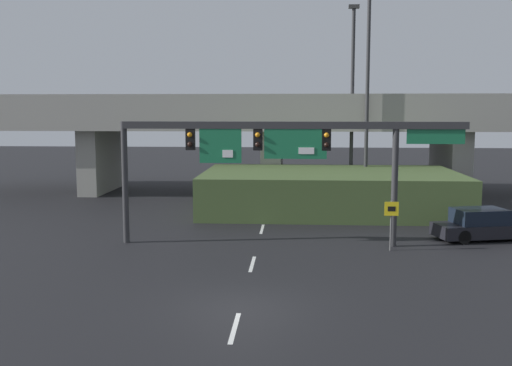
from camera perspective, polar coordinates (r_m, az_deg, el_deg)
ground_plane at (r=18.88m, az=-1.47°, el=-11.65°), size 160.00×160.00×0.00m
lane_markings at (r=30.57m, az=0.58°, el=-4.41°), size 0.14×30.32×0.01m
signal_gantry at (r=26.47m, az=2.30°, el=3.63°), size 15.28×0.44×5.53m
speed_limit_sign at (r=26.34m, az=12.76°, el=-3.27°), size 0.60×0.11×2.18m
highway_light_pole_near at (r=39.47m, az=10.58°, el=9.65°), size 0.70×0.36×15.17m
highway_light_pole_far at (r=40.75m, az=9.15°, el=7.97°), size 0.70×0.36×12.88m
overpass_bridge at (r=43.76m, az=1.59°, el=5.46°), size 45.11×8.70×7.09m
grass_embankment at (r=36.22m, az=7.06°, el=-0.78°), size 15.09×9.14×2.37m
parked_sedan_near_right at (r=29.99m, az=20.68°, el=-3.78°), size 4.75×2.80×1.46m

